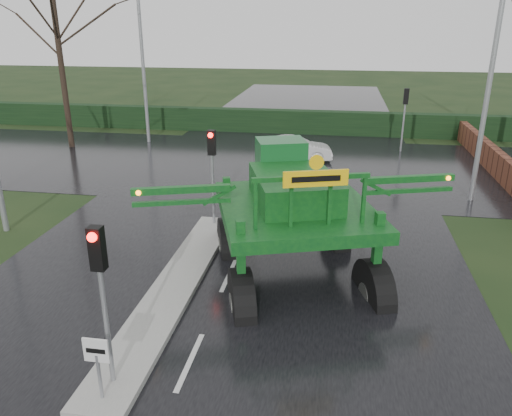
% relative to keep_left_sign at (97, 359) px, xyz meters
% --- Properties ---
extents(ground, '(140.00, 140.00, 0.00)m').
position_rel_keep_left_sign_xyz_m(ground, '(1.30, 1.50, -1.06)').
color(ground, black).
rests_on(ground, ground).
extents(road_main, '(14.00, 80.00, 0.02)m').
position_rel_keep_left_sign_xyz_m(road_main, '(1.30, 11.50, -1.05)').
color(road_main, black).
rests_on(road_main, ground).
extents(road_cross, '(80.00, 12.00, 0.02)m').
position_rel_keep_left_sign_xyz_m(road_cross, '(1.30, 17.50, -1.05)').
color(road_cross, black).
rests_on(road_cross, ground).
extents(median_island, '(1.20, 10.00, 0.16)m').
position_rel_keep_left_sign_xyz_m(median_island, '(0.00, 4.50, -0.97)').
color(median_island, gray).
rests_on(median_island, ground).
extents(hedge_row, '(44.00, 0.90, 1.50)m').
position_rel_keep_left_sign_xyz_m(hedge_row, '(1.30, 25.50, -0.31)').
color(hedge_row, black).
rests_on(hedge_row, ground).
extents(brick_wall, '(0.40, 20.00, 1.20)m').
position_rel_keep_left_sign_xyz_m(brick_wall, '(11.80, 17.50, -0.46)').
color(brick_wall, '#592D1E').
rests_on(brick_wall, ground).
extents(keep_left_sign, '(0.50, 0.07, 1.35)m').
position_rel_keep_left_sign_xyz_m(keep_left_sign, '(0.00, 0.00, 0.00)').
color(keep_left_sign, gray).
rests_on(keep_left_sign, ground).
extents(traffic_signal_near, '(0.26, 0.33, 3.52)m').
position_rel_keep_left_sign_xyz_m(traffic_signal_near, '(0.00, 0.49, 1.53)').
color(traffic_signal_near, gray).
rests_on(traffic_signal_near, ground).
extents(traffic_signal_mid, '(0.26, 0.33, 3.52)m').
position_rel_keep_left_sign_xyz_m(traffic_signal_mid, '(0.00, 8.99, 1.53)').
color(traffic_signal_mid, gray).
rests_on(traffic_signal_mid, ground).
extents(traffic_signal_far, '(0.26, 0.33, 3.52)m').
position_rel_keep_left_sign_xyz_m(traffic_signal_far, '(7.80, 21.51, 1.53)').
color(traffic_signal_far, gray).
rests_on(traffic_signal_far, ground).
extents(street_light_right, '(3.85, 0.30, 10.00)m').
position_rel_keep_left_sign_xyz_m(street_light_right, '(9.49, 13.50, 4.93)').
color(street_light_right, gray).
rests_on(street_light_right, ground).
extents(street_light_left_far, '(3.85, 0.30, 10.00)m').
position_rel_keep_left_sign_xyz_m(street_light_left_far, '(-6.89, 21.50, 4.93)').
color(street_light_left_far, gray).
rests_on(street_light_left_far, ground).
extents(tree_left_far, '(7.70, 7.70, 13.26)m').
position_rel_keep_left_sign_xyz_m(tree_left_far, '(-11.20, 19.50, 6.09)').
color(tree_left_far, black).
rests_on(tree_left_far, ground).
extents(crop_sprayer, '(8.61, 6.60, 5.03)m').
position_rel_keep_left_sign_xyz_m(crop_sprayer, '(1.90, 4.18, 1.32)').
color(crop_sprayer, black).
rests_on(crop_sprayer, ground).
extents(white_sedan, '(3.98, 1.90, 1.26)m').
position_rel_keep_left_sign_xyz_m(white_sedan, '(2.05, 18.52, -1.06)').
color(white_sedan, silver).
rests_on(white_sedan, ground).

